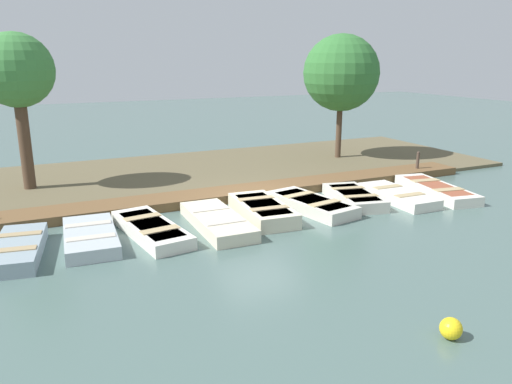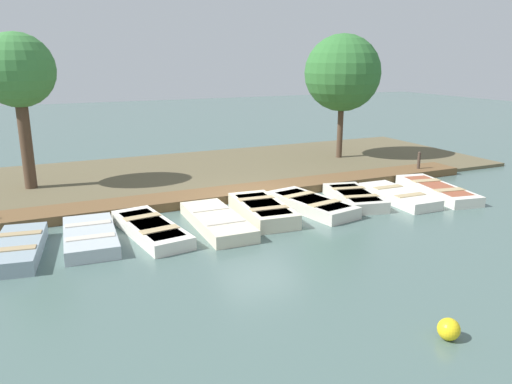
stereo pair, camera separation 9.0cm
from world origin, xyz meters
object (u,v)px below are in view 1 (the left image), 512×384
Objects in this scene: rowboat_6 at (354,197)px; rowboat_2 at (151,229)px; mooring_post_far at (418,163)px; rowboat_0 at (18,249)px; rowboat_5 at (311,204)px; park_tree_far_left at (16,73)px; rowboat_8 at (436,189)px; park_tree_left at (341,73)px; rowboat_4 at (262,210)px; rowboat_1 at (90,237)px; rowboat_3 at (217,221)px; buoy at (451,329)px; rowboat_7 at (398,195)px.

rowboat_2 is at bearing -75.71° from rowboat_6.
mooring_post_far is (-2.09, 4.50, 0.29)m from rowboat_6.
rowboat_0 is 8.06m from rowboat_5.
rowboat_0 is 7.24m from park_tree_far_left.
rowboat_5 is 0.90× the size of rowboat_8.
park_tree_far_left is 0.97× the size of park_tree_left.
rowboat_4 is at bearing -100.10° from rowboat_5.
rowboat_5 is at bearing -74.57° from rowboat_6.
mooring_post_far is at bearing 103.96° from rowboat_1.
rowboat_8 is (-0.02, 7.87, -0.01)m from rowboat_3.
buoy is at bearing -33.47° from rowboat_8.
rowboat_3 is (0.14, 1.78, 0.01)m from rowboat_2.
buoy is at bearing -12.15° from rowboat_6.
rowboat_8 is (0.19, 11.16, -0.00)m from rowboat_1.
park_tree_far_left reaches higher than rowboat_6.
park_tree_far_left is at bearing -105.14° from mooring_post_far.
park_tree_far_left reaches higher than rowboat_7.
rowboat_7 is 8.29m from buoy.
mooring_post_far reaches higher than rowboat_5.
rowboat_7 is at bearing 90.88° from rowboat_3.
rowboat_1 is 0.86× the size of rowboat_2.
rowboat_3 is at bearing -167.66° from buoy.
rowboat_5 is at bearing -94.16° from rowboat_7.
rowboat_7 is (0.02, 6.21, -0.01)m from rowboat_3.
rowboat_2 is at bearing -93.46° from rowboat_3.
rowboat_5 is at bearing 95.36° from rowboat_4.
buoy is at bearing 4.68° from rowboat_4.
mooring_post_far reaches higher than rowboat_1.
rowboat_5 is at bearing 100.31° from rowboat_0.
rowboat_1 and rowboat_8 have the same top height.
mooring_post_far is (-2.42, 14.18, 0.29)m from rowboat_0.
rowboat_1 is 8.06m from rowboat_6.
rowboat_6 reaches higher than rowboat_5.
rowboat_6 reaches higher than rowboat_3.
buoy is at bearing 37.96° from rowboat_1.
rowboat_5 reaches higher than rowboat_1.
rowboat_0 is at bearing -3.86° from park_tree_far_left.
park_tree_far_left is (-5.97, -1.21, 3.82)m from rowboat_1.
rowboat_5 is at bearing 83.38° from rowboat_2.
rowboat_3 is 0.92× the size of rowboat_8.
rowboat_3 is 8.54m from park_tree_far_left.
park_tree_far_left is (-5.82, -9.27, 3.80)m from rowboat_6.
rowboat_3 is 1.52m from rowboat_4.
rowboat_5 is 1.10× the size of rowboat_7.
rowboat_2 is 9.65m from rowboat_8.
rowboat_8 is at bearing -2.78° from park_tree_left.
rowboat_3 is 1.02× the size of rowboat_5.
buoy is (6.84, 1.50, 0.01)m from rowboat_3.
rowboat_6 is (-0.23, 6.55, 0.01)m from rowboat_2.
rowboat_6 is at bearing 82.31° from rowboat_5.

